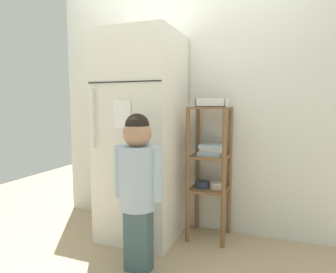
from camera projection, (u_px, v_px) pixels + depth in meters
ground_plane at (172, 240)px, 2.59m from camera, size 6.00×6.00×0.00m
kitchen_wall_back at (185, 108)px, 2.82m from camera, size 2.68×0.03×2.30m
refrigerator at (142, 137)px, 2.62m from camera, size 0.65×0.68×1.80m
child_standing at (138, 177)px, 2.05m from camera, size 0.36×0.27×1.13m
pantry_shelf_unit at (210, 162)px, 2.58m from camera, size 0.34×0.34×1.16m
fruit_bin at (214, 103)px, 2.50m from camera, size 0.25×0.18×0.07m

